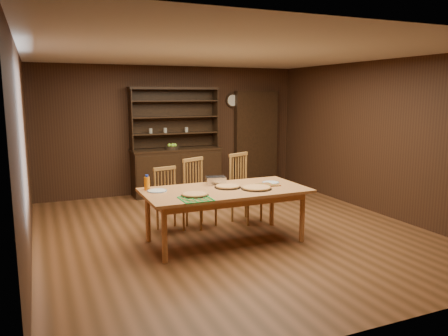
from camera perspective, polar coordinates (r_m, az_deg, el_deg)
name	(u,v)px	position (r m, az deg, el deg)	size (l,w,h in m)	color
floor	(232,231)	(6.62, 0.99, -8.28)	(6.00, 6.00, 0.00)	brown
room_shell	(232,126)	(6.31, 1.03, 5.48)	(6.00, 6.00, 6.00)	silver
china_hutch	(176,165)	(8.99, -6.24, 0.37)	(1.84, 0.52, 2.17)	black
doorway	(256,139)	(9.79, 4.17, 3.83)	(1.00, 0.18, 2.10)	black
wall_clock	(232,100)	(9.55, 1.11, 8.83)	(0.30, 0.05, 0.30)	black
dining_table	(225,194)	(6.00, 0.13, -3.38)	(2.23, 1.12, 0.75)	#C78145
chair_left	(168,197)	(6.65, -7.33, -3.77)	(0.46, 0.44, 0.95)	#B2783D
chair_center	(198,190)	(6.80, -3.46, -2.90)	(0.57, 0.56, 1.06)	#B2783D
chair_right	(243,185)	(7.04, 2.50, -2.26)	(0.59, 0.58, 1.10)	#B2783D
pizza_left	(195,194)	(5.61, -3.83, -3.44)	(0.36, 0.36, 0.04)	black
pizza_right	(256,188)	(6.00, 4.25, -2.59)	(0.42, 0.42, 0.04)	black
pizza_center	(228,186)	(6.07, 0.49, -2.42)	(0.37, 0.37, 0.04)	black
cooling_rack	(196,199)	(5.41, -3.69, -4.02)	(0.36, 0.36, 0.02)	green
plate_left	(157,191)	(5.90, -8.72, -2.96)	(0.26, 0.26, 0.02)	white
plate_right	(271,183)	(6.41, 6.12, -1.90)	(0.24, 0.24, 0.02)	white
foil_dish	(216,181)	(6.28, -1.09, -1.64)	(0.28, 0.20, 0.11)	white
juice_bottle	(147,183)	(6.00, -10.03, -1.95)	(0.08, 0.08, 0.21)	orange
pot_holder_a	(273,185)	(6.26, 6.40, -2.20)	(0.18, 0.18, 0.01)	red
pot_holder_b	(265,185)	(6.25, 5.41, -2.19)	(0.22, 0.22, 0.02)	red
fruit_bowl	(172,147)	(8.85, -6.81, 2.74)	(0.29, 0.29, 0.12)	black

